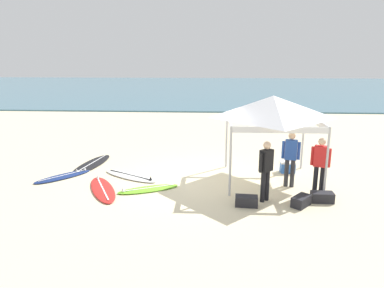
{
  "coord_description": "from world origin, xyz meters",
  "views": [
    {
      "loc": [
        0.45,
        -10.8,
        3.98
      ],
      "look_at": [
        -0.18,
        0.96,
        1.0
      ],
      "focal_mm": 33.25,
      "sensor_mm": 36.0,
      "label": 1
    }
  ],
  "objects_px": {
    "gear_bag_near_tent": "(246,201)",
    "cooler_box": "(288,167)",
    "surfboard_lime": "(148,189)",
    "person_red": "(320,163)",
    "surfboard_navy": "(63,176)",
    "surfboard_white": "(130,176)",
    "surfboard_black": "(92,164)",
    "gear_bag_on_sand": "(301,201)",
    "surfboard_red": "(103,189)",
    "gear_bag_by_pole": "(322,197)",
    "person_blue": "(291,156)",
    "person_black": "(266,167)",
    "canopy_tent": "(273,107)"
  },
  "relations": [
    {
      "from": "gear_bag_by_pole",
      "to": "canopy_tent",
      "type": "bearing_deg",
      "value": 125.78
    },
    {
      "from": "surfboard_red",
      "to": "surfboard_navy",
      "type": "bearing_deg",
      "value": 146.94
    },
    {
      "from": "cooler_box",
      "to": "gear_bag_on_sand",
      "type": "bearing_deg",
      "value": -94.21
    },
    {
      "from": "canopy_tent",
      "to": "person_red",
      "type": "xyz_separation_m",
      "value": [
        1.22,
        -1.18,
        -1.4
      ]
    },
    {
      "from": "gear_bag_near_tent",
      "to": "person_blue",
      "type": "bearing_deg",
      "value": 46.77
    },
    {
      "from": "surfboard_white",
      "to": "person_black",
      "type": "xyz_separation_m",
      "value": [
        4.18,
        -1.77,
        0.95
      ]
    },
    {
      "from": "person_red",
      "to": "person_black",
      "type": "relative_size",
      "value": 1.0
    },
    {
      "from": "canopy_tent",
      "to": "person_black",
      "type": "relative_size",
      "value": 1.64
    },
    {
      "from": "person_red",
      "to": "gear_bag_by_pole",
      "type": "height_order",
      "value": "person_red"
    },
    {
      "from": "gear_bag_near_tent",
      "to": "cooler_box",
      "type": "xyz_separation_m",
      "value": [
        1.69,
        2.9,
        0.06
      ]
    },
    {
      "from": "surfboard_white",
      "to": "surfboard_black",
      "type": "bearing_deg",
      "value": 144.59
    },
    {
      "from": "gear_bag_by_pole",
      "to": "surfboard_lime",
      "type": "bearing_deg",
      "value": 173.07
    },
    {
      "from": "surfboard_black",
      "to": "gear_bag_on_sand",
      "type": "xyz_separation_m",
      "value": [
        6.85,
        -3.29,
        0.1
      ]
    },
    {
      "from": "surfboard_lime",
      "to": "surfboard_white",
      "type": "height_order",
      "value": "same"
    },
    {
      "from": "cooler_box",
      "to": "gear_bag_near_tent",
      "type": "bearing_deg",
      "value": -120.13
    },
    {
      "from": "person_black",
      "to": "cooler_box",
      "type": "relative_size",
      "value": 3.42
    },
    {
      "from": "person_black",
      "to": "cooler_box",
      "type": "xyz_separation_m",
      "value": [
        1.15,
        2.53,
        -0.79
      ]
    },
    {
      "from": "canopy_tent",
      "to": "person_blue",
      "type": "relative_size",
      "value": 1.64
    },
    {
      "from": "surfboard_lime",
      "to": "person_red",
      "type": "xyz_separation_m",
      "value": [
        4.99,
        -0.12,
        0.95
      ]
    },
    {
      "from": "gear_bag_on_sand",
      "to": "cooler_box",
      "type": "bearing_deg",
      "value": 85.79
    },
    {
      "from": "person_black",
      "to": "gear_bag_on_sand",
      "type": "relative_size",
      "value": 2.85
    },
    {
      "from": "surfboard_black",
      "to": "gear_bag_by_pole",
      "type": "bearing_deg",
      "value": -21.68
    },
    {
      "from": "surfboard_white",
      "to": "cooler_box",
      "type": "bearing_deg",
      "value": 8.17
    },
    {
      "from": "surfboard_navy",
      "to": "surfboard_white",
      "type": "relative_size",
      "value": 0.83
    },
    {
      "from": "surfboard_lime",
      "to": "person_red",
      "type": "bearing_deg",
      "value": -1.39
    },
    {
      "from": "person_black",
      "to": "gear_bag_on_sand",
      "type": "distance_m",
      "value": 1.3
    },
    {
      "from": "canopy_tent",
      "to": "surfboard_red",
      "type": "height_order",
      "value": "canopy_tent"
    },
    {
      "from": "canopy_tent",
      "to": "surfboard_navy",
      "type": "bearing_deg",
      "value": -179.41
    },
    {
      "from": "person_blue",
      "to": "gear_bag_near_tent",
      "type": "relative_size",
      "value": 2.85
    },
    {
      "from": "surfboard_black",
      "to": "surfboard_red",
      "type": "bearing_deg",
      "value": -64.94
    },
    {
      "from": "person_red",
      "to": "gear_bag_on_sand",
      "type": "relative_size",
      "value": 2.85
    },
    {
      "from": "gear_bag_by_pole",
      "to": "cooler_box",
      "type": "distance_m",
      "value": 2.56
    },
    {
      "from": "surfboard_lime",
      "to": "canopy_tent",
      "type": "bearing_deg",
      "value": 15.72
    },
    {
      "from": "gear_bag_on_sand",
      "to": "surfboard_red",
      "type": "bearing_deg",
      "value": 171.68
    },
    {
      "from": "canopy_tent",
      "to": "cooler_box",
      "type": "bearing_deg",
      "value": 48.12
    },
    {
      "from": "surfboard_red",
      "to": "surfboard_white",
      "type": "height_order",
      "value": "same"
    },
    {
      "from": "surfboard_navy",
      "to": "gear_bag_on_sand",
      "type": "xyz_separation_m",
      "value": [
        7.35,
        -1.91,
        0.1
      ]
    },
    {
      "from": "surfboard_red",
      "to": "gear_bag_by_pole",
      "type": "height_order",
      "value": "gear_bag_by_pole"
    },
    {
      "from": "surfboard_lime",
      "to": "person_red",
      "type": "relative_size",
      "value": 1.12
    },
    {
      "from": "surfboard_lime",
      "to": "cooler_box",
      "type": "height_order",
      "value": "cooler_box"
    },
    {
      "from": "surfboard_lime",
      "to": "person_red",
      "type": "height_order",
      "value": "person_red"
    },
    {
      "from": "surfboard_white",
      "to": "surfboard_black",
      "type": "height_order",
      "value": "same"
    },
    {
      "from": "surfboard_black",
      "to": "cooler_box",
      "type": "height_order",
      "value": "cooler_box"
    },
    {
      "from": "surfboard_navy",
      "to": "surfboard_white",
      "type": "height_order",
      "value": "same"
    },
    {
      "from": "gear_bag_by_pole",
      "to": "gear_bag_near_tent",
      "type": "bearing_deg",
      "value": -169.73
    },
    {
      "from": "person_blue",
      "to": "gear_bag_by_pole",
      "type": "height_order",
      "value": "person_blue"
    },
    {
      "from": "surfboard_navy",
      "to": "person_blue",
      "type": "bearing_deg",
      "value": -3.46
    },
    {
      "from": "person_black",
      "to": "gear_bag_on_sand",
      "type": "bearing_deg",
      "value": -17.57
    },
    {
      "from": "canopy_tent",
      "to": "person_blue",
      "type": "bearing_deg",
      "value": -44.4
    },
    {
      "from": "surfboard_navy",
      "to": "cooler_box",
      "type": "distance_m",
      "value": 7.62
    }
  ]
}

